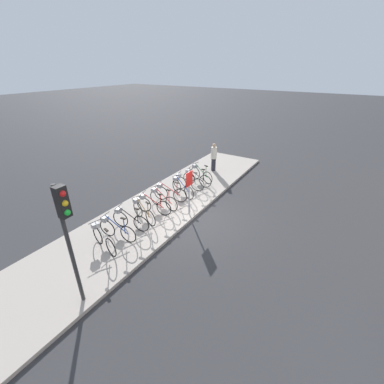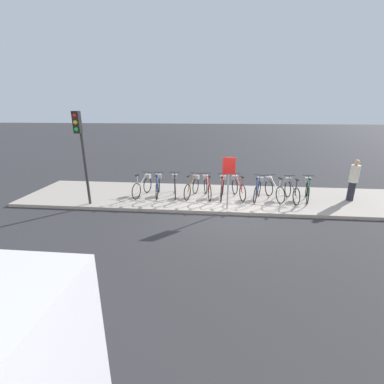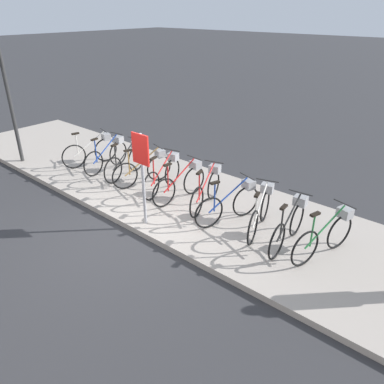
% 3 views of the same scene
% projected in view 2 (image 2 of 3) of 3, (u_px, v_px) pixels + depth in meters
% --- Properties ---
extents(ground_plane, '(120.00, 120.00, 0.00)m').
position_uv_depth(ground_plane, '(223.00, 215.00, 9.23)').
color(ground_plane, '#2D2D30').
extents(sidewalk, '(16.66, 3.43, 0.12)m').
position_uv_depth(sidewalk, '(223.00, 198.00, 10.84)').
color(sidewalk, '#9E9389').
rests_on(sidewalk, ground_plane).
extents(parked_bicycle_0, '(0.55, 1.58, 0.99)m').
position_uv_depth(parked_bicycle_0, '(143.00, 185.00, 10.86)').
color(parked_bicycle_0, black).
rests_on(parked_bicycle_0, sidewalk).
extents(parked_bicycle_1, '(0.46, 1.60, 0.99)m').
position_uv_depth(parked_bicycle_1, '(158.00, 185.00, 10.85)').
color(parked_bicycle_1, black).
rests_on(parked_bicycle_1, sidewalk).
extents(parked_bicycle_2, '(0.47, 1.59, 0.99)m').
position_uv_depth(parked_bicycle_2, '(175.00, 185.00, 10.83)').
color(parked_bicycle_2, black).
rests_on(parked_bicycle_2, sidewalk).
extents(parked_bicycle_3, '(0.60, 1.56, 0.99)m').
position_uv_depth(parked_bicycle_3, '(192.00, 186.00, 10.72)').
color(parked_bicycle_3, black).
rests_on(parked_bicycle_3, sidewalk).
extents(parked_bicycle_4, '(0.51, 1.58, 0.99)m').
position_uv_depth(parked_bicycle_4, '(207.00, 186.00, 10.70)').
color(parked_bicycle_4, black).
rests_on(parked_bicycle_4, sidewalk).
extents(parked_bicycle_5, '(0.46, 1.61, 0.99)m').
position_uv_depth(parked_bicycle_5, '(222.00, 187.00, 10.60)').
color(parked_bicycle_5, black).
rests_on(parked_bicycle_5, sidewalk).
extents(parked_bicycle_6, '(0.58, 1.56, 0.99)m').
position_uv_depth(parked_bicycle_6, '(238.00, 187.00, 10.64)').
color(parked_bicycle_6, black).
rests_on(parked_bicycle_6, sidewalk).
extents(parked_bicycle_7, '(0.63, 1.55, 0.99)m').
position_uv_depth(parked_bicycle_7, '(258.00, 189.00, 10.39)').
color(parked_bicycle_7, black).
rests_on(parked_bicycle_7, sidewalk).
extents(parked_bicycle_8, '(0.61, 1.55, 0.99)m').
position_uv_depth(parked_bicycle_8, '(273.00, 188.00, 10.42)').
color(parked_bicycle_8, black).
rests_on(parked_bicycle_8, sidewalk).
extents(parked_bicycle_9, '(0.46, 1.61, 0.99)m').
position_uv_depth(parked_bicycle_9, '(291.00, 190.00, 10.27)').
color(parked_bicycle_9, black).
rests_on(parked_bicycle_9, sidewalk).
extents(parked_bicycle_10, '(0.57, 1.57, 0.99)m').
position_uv_depth(parked_bicycle_10, '(307.00, 189.00, 10.31)').
color(parked_bicycle_10, black).
rests_on(parked_bicycle_10, sidewalk).
extents(pedestrian, '(0.34, 0.34, 1.65)m').
position_uv_depth(pedestrian, '(353.00, 179.00, 10.10)').
color(pedestrian, '#23232D').
rests_on(pedestrian, sidewalk).
extents(traffic_light, '(0.24, 0.40, 3.45)m').
position_uv_depth(traffic_light, '(80.00, 139.00, 9.12)').
color(traffic_light, '#2D2D2D').
rests_on(traffic_light, sidewalk).
extents(sign_post, '(0.44, 0.07, 1.92)m').
position_uv_depth(sign_post, '(229.00, 174.00, 9.05)').
color(sign_post, '#99999E').
rests_on(sign_post, sidewalk).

